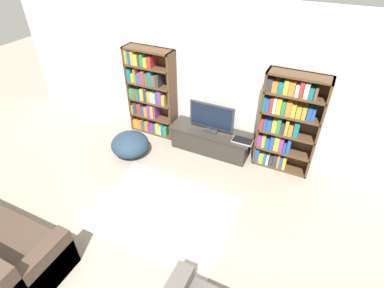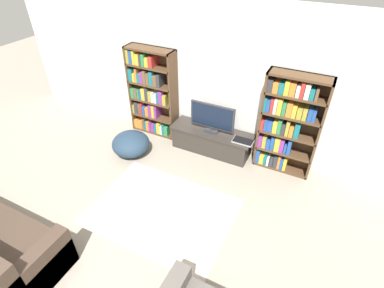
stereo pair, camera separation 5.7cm
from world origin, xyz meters
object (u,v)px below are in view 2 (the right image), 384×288
at_px(tv_stand, 211,140).
at_px(beanbag_ottoman, 131,144).
at_px(bookshelf_left, 152,93).
at_px(bookshelf_right, 287,123).
at_px(laptop, 243,141).
at_px(television, 212,117).

distance_m(tv_stand, beanbag_ottoman, 1.47).
distance_m(bookshelf_left, bookshelf_right, 2.54).
bearing_deg(bookshelf_right, laptop, -162.29).
bearing_deg(bookshelf_left, laptop, -5.80).
bearing_deg(beanbag_ottoman, bookshelf_left, 93.08).
bearing_deg(bookshelf_right, television, -173.74).
bearing_deg(bookshelf_left, beanbag_ottoman, -86.92).
distance_m(bookshelf_left, laptop, 1.97).
bearing_deg(bookshelf_left, bookshelf_right, 0.03).
xyz_separation_m(bookshelf_left, television, (1.32, -0.13, -0.11)).
relative_size(bookshelf_right, laptop, 4.90).
relative_size(bookshelf_left, television, 2.11).
relative_size(television, laptop, 2.33).
relative_size(bookshelf_left, laptop, 4.90).
height_order(bookshelf_right, beanbag_ottoman, bookshelf_right).
bearing_deg(bookshelf_left, tv_stand, -5.07).
bearing_deg(television, bookshelf_right, 6.26).
bearing_deg(tv_stand, bookshelf_right, 5.52).
xyz_separation_m(television, laptop, (0.61, -0.06, -0.27)).
distance_m(tv_stand, television, 0.50).
height_order(bookshelf_left, laptop, bookshelf_left).
bearing_deg(television, beanbag_ottoman, -150.58).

